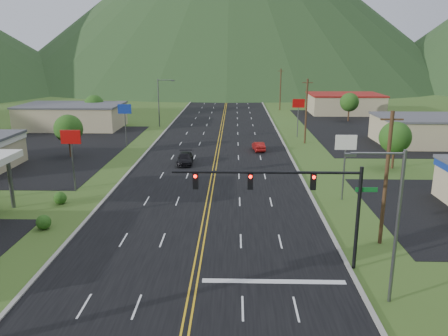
{
  "coord_description": "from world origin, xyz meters",
  "views": [
    {
      "loc": [
        2.5,
        -12.67,
        14.02
      ],
      "look_at": [
        1.6,
        22.82,
        4.5
      ],
      "focal_mm": 35.0,
      "sensor_mm": 36.0,
      "label": 1
    }
  ],
  "objects_px": {
    "streetlight_east": "(392,218)",
    "car_dark_mid": "(185,159)",
    "streetlight_west": "(160,100)",
    "traffic_signal": "(297,192)",
    "car_red_far": "(259,146)"
  },
  "relations": [
    {
      "from": "streetlight_east",
      "to": "car_dark_mid",
      "type": "height_order",
      "value": "streetlight_east"
    },
    {
      "from": "traffic_signal",
      "to": "car_red_far",
      "type": "xyz_separation_m",
      "value": [
        -0.53,
        35.4,
        -4.68
      ]
    },
    {
      "from": "streetlight_east",
      "to": "car_red_far",
      "type": "xyz_separation_m",
      "value": [
        -5.22,
        39.4,
        -4.53
      ]
    },
    {
      "from": "traffic_signal",
      "to": "car_dark_mid",
      "type": "xyz_separation_m",
      "value": [
        -10.35,
        27.44,
        -4.64
      ]
    },
    {
      "from": "traffic_signal",
      "to": "car_red_far",
      "type": "relative_size",
      "value": 3.33
    },
    {
      "from": "traffic_signal",
      "to": "car_red_far",
      "type": "height_order",
      "value": "traffic_signal"
    },
    {
      "from": "streetlight_east",
      "to": "car_dark_mid",
      "type": "bearing_deg",
      "value": 115.57
    },
    {
      "from": "traffic_signal",
      "to": "streetlight_west",
      "type": "xyz_separation_m",
      "value": [
        -18.16,
        56.0,
        -0.15
      ]
    },
    {
      "from": "traffic_signal",
      "to": "streetlight_east",
      "type": "distance_m",
      "value": 6.17
    },
    {
      "from": "streetlight_east",
      "to": "car_dark_mid",
      "type": "xyz_separation_m",
      "value": [
        -15.04,
        31.44,
        -4.49
      ]
    },
    {
      "from": "streetlight_west",
      "to": "streetlight_east",
      "type": "bearing_deg",
      "value": -69.14
    },
    {
      "from": "car_dark_mid",
      "to": "streetlight_west",
      "type": "bearing_deg",
      "value": 102.66
    },
    {
      "from": "streetlight_west",
      "to": "car_red_far",
      "type": "relative_size",
      "value": 2.29
    },
    {
      "from": "streetlight_east",
      "to": "streetlight_west",
      "type": "height_order",
      "value": "same"
    },
    {
      "from": "streetlight_west",
      "to": "car_dark_mid",
      "type": "bearing_deg",
      "value": -74.7
    }
  ]
}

